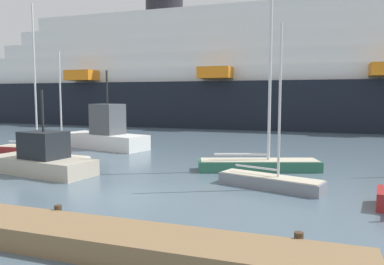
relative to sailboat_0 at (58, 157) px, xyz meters
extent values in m
plane|color=slate|center=(8.27, -6.21, -0.34)|extent=(600.00, 600.00, 0.00)
cube|color=olive|center=(8.27, -11.50, 0.00)|extent=(18.62, 1.88, 0.66)
cylinder|color=#423323|center=(8.27, -10.47, 0.06)|extent=(0.24, 0.24, 0.80)
cylinder|color=#423323|center=(15.72, -10.47, 0.06)|extent=(0.24, 0.24, 0.80)
cube|color=white|center=(-0.01, 0.00, -0.14)|extent=(4.48, 1.63, 0.40)
cube|color=beige|center=(-0.01, 0.00, 0.09)|extent=(4.29, 1.52, 0.04)
cylinder|color=silver|center=(0.34, -0.04, 3.41)|extent=(0.11, 0.11, 6.69)
cylinder|color=silver|center=(-0.64, 0.07, 0.42)|extent=(1.97, 0.30, 0.08)
cube|color=gray|center=(14.00, -2.71, -0.07)|extent=(5.06, 2.60, 0.54)
cube|color=beige|center=(14.00, -2.71, 0.22)|extent=(4.84, 2.45, 0.04)
cylinder|color=silver|center=(14.37, -2.83, 3.68)|extent=(0.12, 0.12, 6.96)
cylinder|color=silver|center=(13.32, -2.50, 0.55)|extent=(2.14, 0.75, 0.09)
cube|color=#2D6B51|center=(12.84, 1.25, -0.04)|extent=(7.05, 3.74, 0.60)
cube|color=beige|center=(12.84, 1.25, 0.29)|extent=(6.74, 3.53, 0.04)
cylinder|color=silver|center=(13.36, 1.43, 6.37)|extent=(0.17, 0.17, 12.21)
cylinder|color=silver|center=(11.89, 0.93, 0.62)|extent=(2.98, 1.13, 0.13)
cube|color=maroon|center=(-4.35, 2.53, -0.10)|extent=(5.71, 1.93, 0.47)
cube|color=beige|center=(-4.35, 2.53, 0.15)|extent=(5.47, 1.79, 0.04)
cylinder|color=silver|center=(-3.90, 2.56, 5.38)|extent=(0.13, 0.13, 10.48)
cylinder|color=silver|center=(-5.16, 2.49, 0.48)|extent=(2.53, 0.26, 0.11)
cube|color=white|center=(-0.62, 6.59, 0.25)|extent=(8.08, 4.35, 1.18)
cube|color=#4C5156|center=(-0.25, 6.49, 2.07)|extent=(2.72, 2.42, 2.45)
cylinder|color=#262626|center=(-0.25, 6.49, 4.64)|extent=(0.15, 0.15, 2.70)
cube|color=#BCB29E|center=(1.50, -3.41, 0.10)|extent=(6.77, 3.28, 0.87)
cube|color=#1E2328|center=(1.82, -3.46, 1.27)|extent=(2.49, 2.08, 1.47)
cylinder|color=#262626|center=(1.82, -3.46, 3.14)|extent=(0.13, 0.13, 2.27)
cube|color=black|center=(13.22, 34.09, 2.74)|extent=(111.91, 15.74, 6.15)
cube|color=white|center=(13.22, 34.09, 6.83)|extent=(102.96, 13.85, 2.01)
cube|color=white|center=(13.22, 34.09, 8.84)|extent=(96.78, 13.02, 2.01)
cube|color=white|center=(13.22, 34.09, 10.85)|extent=(90.60, 12.19, 2.01)
cube|color=white|center=(13.22, 34.09, 12.87)|extent=(84.43, 11.36, 2.01)
cube|color=white|center=(13.22, 34.09, 14.88)|extent=(78.25, 10.53, 2.01)
cube|color=orange|center=(-16.15, 25.92, 6.83)|extent=(4.03, 3.14, 1.41)
cube|color=orange|center=(3.44, 25.94, 6.83)|extent=(4.03, 3.14, 1.41)
camera|label=1|loc=(16.19, -20.27, 3.95)|focal=35.46mm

